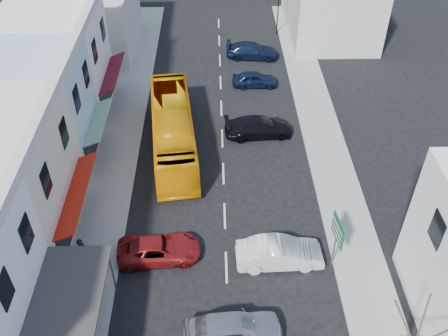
# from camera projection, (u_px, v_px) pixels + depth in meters

# --- Properties ---
(ground) EXTENTS (120.00, 120.00, 0.00)m
(ground) POSITION_uv_depth(u_px,v_px,m) (226.00, 267.00, 27.95)
(ground) COLOR black
(ground) RESTS_ON ground
(sidewalk_left) EXTENTS (3.00, 52.00, 0.15)m
(sidewalk_left) POSITION_uv_depth(u_px,v_px,m) (117.00, 156.00, 35.38)
(sidewalk_left) COLOR gray
(sidewalk_left) RESTS_ON ground
(sidewalk_right) EXTENTS (3.00, 52.00, 0.15)m
(sidewalk_right) POSITION_uv_depth(u_px,v_px,m) (328.00, 153.00, 35.63)
(sidewalk_right) COLOR gray
(sidewalk_right) RESTS_ON ground
(shopfront_row) EXTENTS (8.25, 30.00, 8.00)m
(shopfront_row) POSITION_uv_depth(u_px,v_px,m) (10.00, 159.00, 28.95)
(shopfront_row) COLOR silver
(shopfront_row) RESTS_ON ground
(distant_block_left) EXTENTS (8.00, 10.00, 6.00)m
(distant_block_left) POSITION_uv_depth(u_px,v_px,m) (90.00, 17.00, 46.34)
(distant_block_left) COLOR #B7B2A8
(distant_block_left) RESTS_ON ground
(bus) EXTENTS (3.78, 11.81, 3.10)m
(bus) POSITION_uv_depth(u_px,v_px,m) (173.00, 131.00, 35.16)
(bus) COLOR #F49A05
(bus) RESTS_ON ground
(car_silver) EXTENTS (4.54, 2.18, 1.40)m
(car_silver) POSITION_uv_depth(u_px,v_px,m) (233.00, 331.00, 24.13)
(car_silver) COLOR #A5A5AA
(car_silver) RESTS_ON ground
(car_white) EXTENTS (4.47, 1.98, 1.40)m
(car_white) POSITION_uv_depth(u_px,v_px,m) (279.00, 254.00, 27.75)
(car_white) COLOR silver
(car_white) RESTS_ON ground
(car_red) EXTENTS (4.72, 2.21, 1.40)m
(car_red) POSITION_uv_depth(u_px,v_px,m) (159.00, 249.00, 28.06)
(car_red) COLOR maroon
(car_red) RESTS_ON ground
(car_black_near) EXTENTS (4.65, 2.24, 1.40)m
(car_black_near) POSITION_uv_depth(u_px,v_px,m) (259.00, 127.00, 36.95)
(car_black_near) COLOR black
(car_black_near) RESTS_ON ground
(car_navy_mid) EXTENTS (4.40, 1.80, 1.40)m
(car_navy_mid) POSITION_uv_depth(u_px,v_px,m) (255.00, 79.00, 42.29)
(car_navy_mid) COLOR black
(car_navy_mid) RESTS_ON ground
(car_navy_far) EXTENTS (4.66, 2.29, 1.40)m
(car_navy_far) POSITION_uv_depth(u_px,v_px,m) (252.00, 51.00, 46.15)
(car_navy_far) COLOR black
(car_navy_far) RESTS_ON ground
(pedestrian_left) EXTENTS (0.51, 0.67, 1.70)m
(pedestrian_left) POSITION_uv_depth(u_px,v_px,m) (83.00, 252.00, 27.47)
(pedestrian_left) COLOR black
(pedestrian_left) RESTS_ON sidewalk_left
(direction_sign) EXTENTS (0.56, 1.78, 3.86)m
(direction_sign) POSITION_uv_depth(u_px,v_px,m) (335.00, 245.00, 26.65)
(direction_sign) COLOR #135731
(direction_sign) RESTS_ON ground
(traffic_signal) EXTENTS (0.69, 1.08, 4.89)m
(traffic_signal) POSITION_uv_depth(u_px,v_px,m) (278.00, 11.00, 48.80)
(traffic_signal) COLOR black
(traffic_signal) RESTS_ON ground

